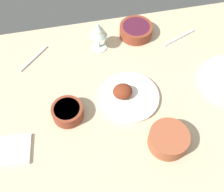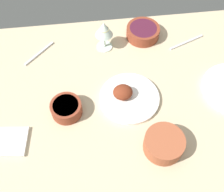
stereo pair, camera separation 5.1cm
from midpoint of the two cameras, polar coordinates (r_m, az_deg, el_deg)
The scene contains 9 objects.
dining_table at distance 108.34cm, azimuth 1.34°, elevation -1.20°, with size 140.00×90.00×4.00cm, color #C6B28E.
plate_near_viewer at distance 105.76cm, azimuth 4.72°, elevation -0.14°, with size 23.34×23.34×6.44cm.
bowl_cream at distance 102.08cm, azimuth -8.16°, elevation -2.60°, with size 11.63×11.63×5.28cm.
bowl_onions at distance 127.25cm, azimuth 7.67°, elevation 13.17°, with size 14.90×14.90×5.10cm.
bowl_pasta at distance 96.27cm, azimuth 12.35°, elevation -9.78°, with size 13.84×13.84×6.40cm.
wine_glass at distance 116.49cm, azimuth -0.42°, elevation 13.58°, with size 7.60×7.60×14.00cm.
folded_napkin at distance 103.64cm, azimuth -20.09°, elevation -9.04°, with size 15.02×10.99×1.20cm, color white.
fork_loose at distance 130.07cm, azimuth 16.46°, elevation 10.73°, with size 17.77×0.90×0.80cm, color silver.
spoon_loose at distance 123.90cm, azimuth -13.88°, elevation 8.63°, with size 16.57×0.90×0.80cm, color silver.
Camera 2 is at (-6.94, -56.58, 94.16)cm, focal length 43.60 mm.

